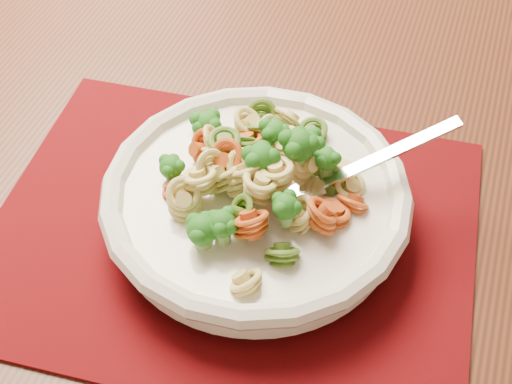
% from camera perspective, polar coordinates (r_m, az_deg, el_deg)
% --- Properties ---
extents(dining_table, '(1.37, 0.94, 0.72)m').
position_cam_1_polar(dining_table, '(0.77, 6.66, -1.48)').
color(dining_table, '#532817').
rests_on(dining_table, ground).
extents(placemat, '(0.46, 0.38, 0.00)m').
position_cam_1_polar(placemat, '(0.62, -1.98, -3.25)').
color(placemat, '#52030A').
rests_on(placemat, dining_table).
extents(pasta_bowl, '(0.26, 0.26, 0.05)m').
position_cam_1_polar(pasta_bowl, '(0.60, -0.00, -0.64)').
color(pasta_bowl, silver).
rests_on(pasta_bowl, placemat).
extents(pasta_broccoli_heap, '(0.22, 0.22, 0.06)m').
position_cam_1_polar(pasta_broccoli_heap, '(0.59, 0.00, 0.39)').
color(pasta_broccoli_heap, tan).
rests_on(pasta_broccoli_heap, pasta_bowl).
extents(fork, '(0.16, 0.13, 0.08)m').
position_cam_1_polar(fork, '(0.59, 4.17, 0.13)').
color(fork, silver).
rests_on(fork, pasta_bowl).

